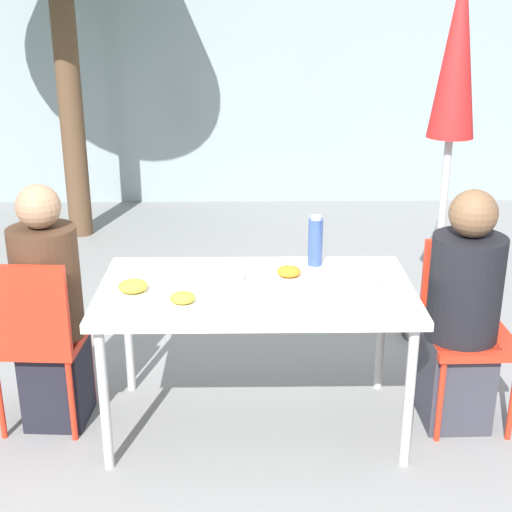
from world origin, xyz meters
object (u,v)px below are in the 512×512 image
object	(u,v)px
salad_bowl	(224,276)
person_right	(462,317)
closed_umbrella	(455,83)
chair_right	(466,317)
chair_left	(35,331)
person_left	(50,314)
drinking_cup	(372,284)
bottle	(315,241)

from	to	relation	value
salad_bowl	person_right	bearing A→B (deg)	-2.44
closed_umbrella	chair_right	bearing A→B (deg)	-95.44
chair_left	person_left	bearing A→B (deg)	57.97
person_left	drinking_cup	xyz separation A→B (m)	(1.48, -0.15, 0.20)
chair_left	person_right	world-z (taller)	person_right
chair_left	person_left	distance (m)	0.11
person_right	salad_bowl	size ratio (longest dim) A/B	6.15
chair_left	person_left	world-z (taller)	person_left
bottle	salad_bowl	xyz separation A→B (m)	(-0.44, -0.21, -0.09)
chair_left	chair_right	size ratio (longest dim) A/B	1.00
chair_left	drinking_cup	distance (m)	1.56
chair_right	bottle	size ratio (longest dim) A/B	3.50
chair_right	salad_bowl	world-z (taller)	chair_right
salad_bowl	drinking_cup	bearing A→B (deg)	-13.17
salad_bowl	chair_right	bearing A→B (deg)	1.63
chair_right	drinking_cup	bearing A→B (deg)	19.30
salad_bowl	chair_left	bearing A→B (deg)	-174.40
person_left	salad_bowl	world-z (taller)	person_left
chair_left	closed_umbrella	bearing A→B (deg)	27.99
closed_umbrella	drinking_cup	distance (m)	1.41
person_right	drinking_cup	bearing A→B (deg)	12.07
person_left	closed_umbrella	world-z (taller)	closed_umbrella
chair_left	closed_umbrella	distance (m)	2.54
chair_left	person_right	distance (m)	1.99
person_right	salad_bowl	bearing A→B (deg)	-3.60
bottle	salad_bowl	size ratio (longest dim) A/B	1.32
chair_left	drinking_cup	xyz separation A→B (m)	(1.53, -0.07, 0.25)
drinking_cup	salad_bowl	size ratio (longest dim) A/B	0.50
chair_left	chair_right	xyz separation A→B (m)	(2.04, 0.12, 0.00)
chair_left	bottle	world-z (taller)	bottle
chair_right	bottle	xyz separation A→B (m)	(-0.72, 0.18, 0.33)
drinking_cup	salad_bowl	bearing A→B (deg)	166.83
chair_right	salad_bowl	xyz separation A→B (m)	(-1.17, -0.03, 0.23)
closed_umbrella	bottle	bearing A→B (deg)	-140.21
chair_left	drinking_cup	size ratio (longest dim) A/B	9.32
chair_left	bottle	bearing A→B (deg)	16.26
chair_left	person_right	size ratio (longest dim) A/B	0.75
chair_right	salad_bowl	size ratio (longest dim) A/B	4.62
person_right	closed_umbrella	xyz separation A→B (m)	(0.13, 0.93, 0.97)
chair_left	person_left	xyz separation A→B (m)	(0.05, 0.08, 0.05)
person_right	drinking_cup	distance (m)	0.52
person_right	drinking_cup	world-z (taller)	person_right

